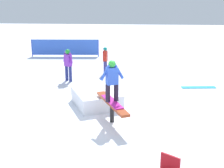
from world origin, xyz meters
TOP-DOWN VIEW (x-y plane):
  - ground_plane at (0.00, 0.00)m, footprint 60.00×60.00m
  - rail_feature at (0.00, 0.00)m, footprint 2.21×1.21m
  - snow_kicker_ramp at (-1.50, -0.68)m, footprint 2.26×2.11m
  - main_rider_on_rail at (0.00, 0.00)m, footprint 1.38×0.82m
  - bystander_purple at (-4.59, -2.37)m, footprint 0.46×0.55m
  - bystander_red at (-6.12, -0.78)m, footprint 0.58×0.23m
  - loose_snowboard_cyan at (-3.96, 3.53)m, footprint 0.43×1.51m
  - safety_fence at (-10.13, -3.74)m, footprint 0.31×4.31m

SIDE VIEW (x-z plane):
  - ground_plane at x=0.00m, z-range 0.00..0.00m
  - loose_snowboard_cyan at x=-3.96m, z-range 0.00..0.02m
  - snow_kicker_ramp at x=-1.50m, z-range 0.00..0.54m
  - rail_feature at x=0.00m, z-range 0.24..0.92m
  - safety_fence at x=-10.13m, z-range 0.05..1.15m
  - bystander_red at x=-6.12m, z-range 0.08..1.44m
  - bystander_purple at x=-4.59m, z-range 0.09..1.60m
  - main_rider_on_rail at x=0.00m, z-range 0.68..2.04m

